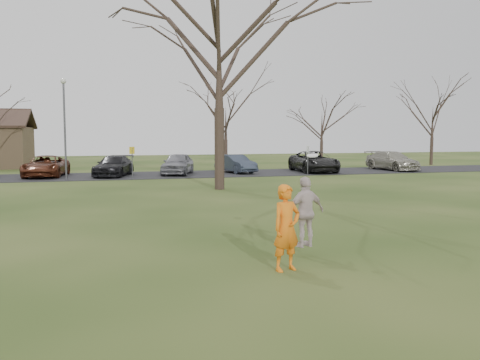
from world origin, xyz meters
name	(u,v)px	position (x,y,z in m)	size (l,w,h in m)	color
ground	(289,262)	(0.00, 0.00, 0.00)	(120.00, 120.00, 0.00)	#1E380F
parking_strip	(159,175)	(0.00, 25.00, 0.02)	(62.00, 6.50, 0.04)	black
player_defender	(287,228)	(-0.29, -0.60, 0.91)	(0.66, 0.43, 1.82)	orange
car_2	(46,166)	(-7.44, 25.33, 0.74)	(2.34, 5.07, 1.41)	#502313
car_3	(114,166)	(-3.06, 24.65, 0.73)	(1.93, 4.75, 1.38)	black
car_4	(178,164)	(1.34, 24.91, 0.80)	(1.79, 4.45, 1.52)	gray
car_5	(236,164)	(5.65, 25.19, 0.71)	(1.41, 4.05, 1.33)	#313A4A
car_6	(314,161)	(11.57, 24.47, 0.82)	(2.59, 5.63, 1.56)	black
car_7	(392,161)	(18.41, 24.64, 0.78)	(2.07, 5.09, 1.48)	gray
catching_play	(306,212)	(0.60, 0.46, 1.05)	(1.03, 0.60, 2.19)	beige
lamp_post	(64,116)	(-6.00, 22.50, 3.97)	(0.34, 0.34, 6.27)	#47474C
sign_yellow	(132,157)	(-2.00, 22.00, 1.45)	(0.35, 0.35, 2.08)	#47474C
sign_white	(308,155)	(10.00, 22.00, 1.45)	(0.35, 0.35, 2.08)	#47474C
big_tree	(219,53)	(2.00, 15.00, 7.00)	(9.00, 9.00, 14.00)	#352821
small_tree_row	(205,122)	(4.38, 30.06, 3.89)	(55.00, 5.90, 8.50)	#352821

